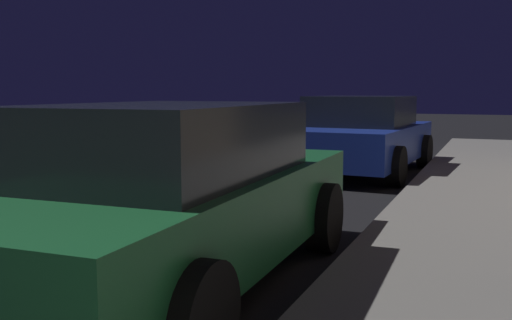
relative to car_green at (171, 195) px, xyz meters
The scene contains 2 objects.
car_green is the anchor object (origin of this frame).
car_blue 6.76m from the car_green, 90.01° to the left, with size 2.32×4.16×1.43m.
Camera 1 is at (5.17, 0.31, 1.53)m, focal length 40.59 mm.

